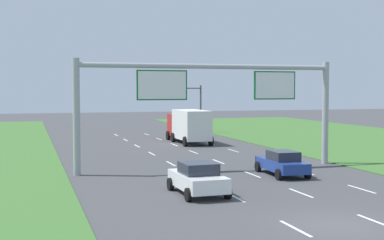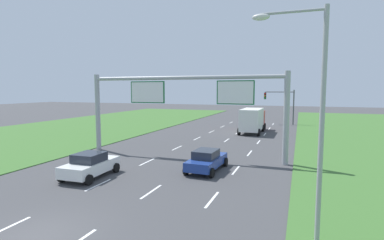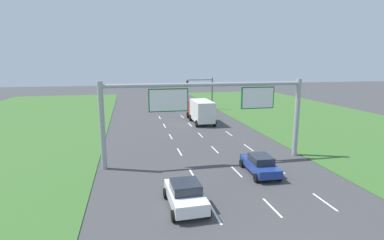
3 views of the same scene
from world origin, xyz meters
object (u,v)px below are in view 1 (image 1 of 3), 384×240
object	(u,v)px
car_near_red	(198,178)
box_truck	(189,125)
traffic_light_mast	(185,100)
sign_gantry	(212,93)
car_mid_lane	(282,163)

from	to	relation	value
car_near_red	box_truck	size ratio (longest dim) A/B	0.53
traffic_light_mast	box_truck	bearing A→B (deg)	-104.57
sign_gantry	box_truck	bearing A→B (deg)	78.35
car_mid_lane	box_truck	world-z (taller)	box_truck
car_mid_lane	sign_gantry	size ratio (longest dim) A/B	0.25
box_truck	car_near_red	bearing A→B (deg)	-105.38
car_near_red	box_truck	distance (m)	25.05
box_truck	sign_gantry	distance (m)	17.07
traffic_light_mast	car_near_red	bearing A→B (deg)	-105.35
box_truck	traffic_light_mast	world-z (taller)	traffic_light_mast
box_truck	car_mid_lane	bearing A→B (deg)	-90.20
sign_gantry	car_near_red	bearing A→B (deg)	-113.86
car_mid_lane	sign_gantry	world-z (taller)	sign_gantry
car_mid_lane	traffic_light_mast	distance (m)	31.38
car_mid_lane	traffic_light_mast	size ratio (longest dim) A/B	0.78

